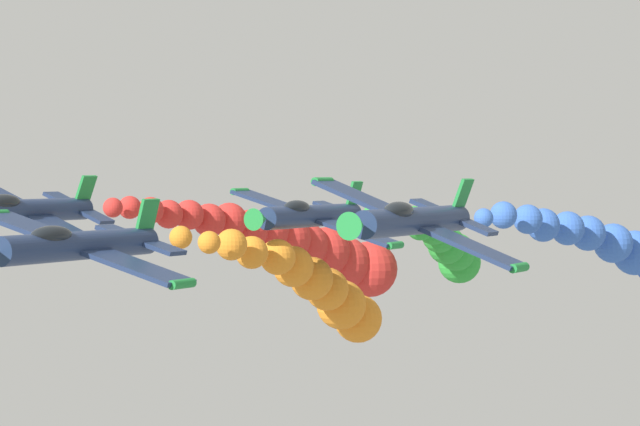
# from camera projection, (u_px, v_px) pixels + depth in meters

# --- Properties ---
(airplane_lead) EXTENTS (9.32, 10.35, 3.25)m
(airplane_lead) POSITION_uv_depth(u_px,v_px,m) (76.00, 245.00, 54.41)
(airplane_lead) COLOR navy
(smoke_trail_lead) EXTENTS (3.12, 20.54, 7.03)m
(smoke_trail_lead) POSITION_uv_depth(u_px,v_px,m) (321.00, 290.00, 73.43)
(smoke_trail_lead) COLOR orange
(airplane_left_inner) EXTENTS (9.06, 10.35, 3.75)m
(airplane_left_inner) POSITION_uv_depth(u_px,v_px,m) (412.00, 221.00, 56.94)
(airplane_left_inner) COLOR navy
(airplane_right_inner) EXTENTS (9.01, 10.35, 3.89)m
(airplane_right_inner) POSITION_uv_depth(u_px,v_px,m) (24.00, 210.00, 67.81)
(airplane_right_inner) COLOR navy
(smoke_trail_right_inner) EXTENTS (6.72, 23.53, 6.67)m
(smoke_trail_right_inner) POSITION_uv_depth(u_px,v_px,m) (306.00, 248.00, 86.72)
(smoke_trail_right_inner) COLOR red
(airplane_left_outer) EXTENTS (9.28, 10.35, 3.32)m
(airplane_left_outer) POSITION_uv_depth(u_px,v_px,m) (310.00, 216.00, 71.64)
(airplane_left_outer) COLOR navy
(smoke_trail_left_outer) EXTENTS (4.26, 19.66, 5.63)m
(smoke_trail_left_outer) POSITION_uv_depth(u_px,v_px,m) (444.00, 245.00, 90.44)
(smoke_trail_left_outer) COLOR green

